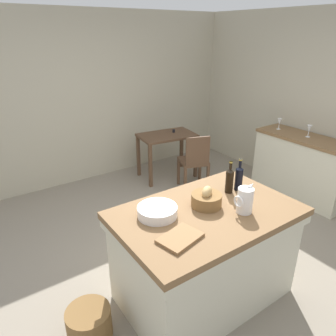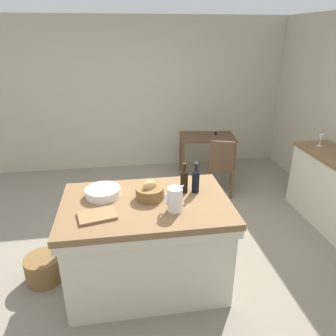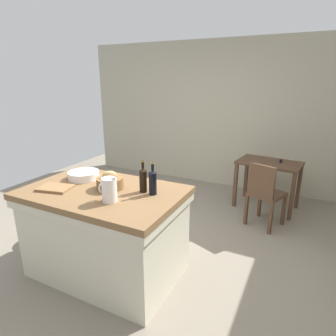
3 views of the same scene
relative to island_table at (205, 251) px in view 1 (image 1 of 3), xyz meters
The scene contains 15 objects.
ground_plane 0.75m from the island_table, 68.73° to the left, with size 6.76×6.76×0.00m, color gray.
wall_back 3.23m from the island_table, 86.28° to the left, with size 5.32×0.12×2.60m, color #B2AA93.
island_table is the anchor object (origin of this frame).
side_cabinet 2.56m from the island_table, 15.77° to the left, with size 0.52×1.41×0.92m.
writing_desk 2.68m from the island_table, 62.65° to the left, with size 0.97×0.67×0.79m.
wooden_chair 2.14m from the island_table, 53.27° to the left, with size 0.51×0.51×0.90m.
pitcher 0.61m from the island_table, 38.96° to the right, with size 0.17×0.13×0.26m.
wash_bowl 0.62m from the island_table, 156.54° to the left, with size 0.32×0.32×0.08m, color white.
bread_basket 0.49m from the island_table, 55.07° to the left, with size 0.26×0.26×0.18m.
cutting_board 0.63m from the island_table, 155.74° to the right, with size 0.31×0.21×0.02m, color olive.
wine_bottle_dark 0.74m from the island_table, 13.98° to the left, with size 0.07×0.07×0.31m.
wine_bottle_amber 0.68m from the island_table, 19.34° to the left, with size 0.07×0.07×0.31m.
wine_glass_left 2.63m from the island_table, 15.61° to the left, with size 0.07×0.07×0.17m.
wine_glass_middle 2.77m from the island_table, 25.48° to the left, with size 0.07×0.07×0.17m.
wicker_hamper 1.11m from the island_table, behind, with size 0.36×0.36×0.27m, color brown.
Camera 1 is at (-1.76, -2.19, 2.28)m, focal length 33.70 mm.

